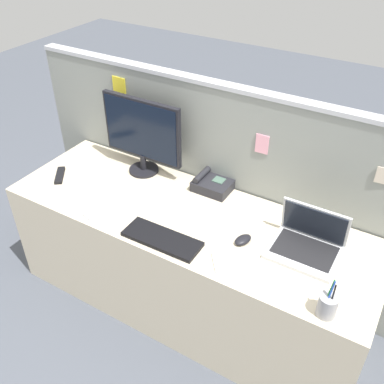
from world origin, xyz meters
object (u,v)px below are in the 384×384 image
keyboard_main (162,239)px  desktop_monitor (142,133)px  tv_remote (60,175)px  laptop (308,241)px  desk_phone (212,184)px  pen_cup (327,306)px  cell_phone_silver_slab (97,213)px  computer_mouse_right_hand (243,240)px  cell_phone_white_slab (220,261)px

keyboard_main → desktop_monitor: bearing=132.5°
tv_remote → laptop: bearing=-31.5°
laptop → desk_phone: 0.67m
pen_cup → cell_phone_silver_slab: size_ratio=1.43×
desktop_monitor → laptop: 1.13m
desk_phone → laptop: bearing=-17.9°
laptop → cell_phone_silver_slab: (-1.07, -0.31, -0.05)m
tv_remote → computer_mouse_right_hand: bearing=-35.6°
desktop_monitor → computer_mouse_right_hand: desktop_monitor is taller
tv_remote → desk_phone: bearing=-14.5°
desk_phone → pen_cup: bearing=-33.2°
pen_cup → tv_remote: size_ratio=1.12×
laptop → keyboard_main: laptop is taller
laptop → tv_remote: 1.51m
keyboard_main → cell_phone_white_slab: (0.32, 0.02, -0.01)m
keyboard_main → cell_phone_silver_slab: size_ratio=3.06×
desk_phone → keyboard_main: size_ratio=0.53×
desk_phone → computer_mouse_right_hand: desk_phone is taller
computer_mouse_right_hand → desktop_monitor: bearing=179.4°
desktop_monitor → laptop: desktop_monitor is taller
desktop_monitor → pen_cup: desktop_monitor is taller
computer_mouse_right_hand → pen_cup: size_ratio=0.53×
laptop → computer_mouse_right_hand: size_ratio=3.30×
desk_phone → pen_cup: pen_cup is taller
keyboard_main → cell_phone_silver_slab: (-0.43, 0.00, -0.01)m
laptop → keyboard_main: size_ratio=0.81×
pen_cup → cell_phone_white_slab: pen_cup is taller
computer_mouse_right_hand → tv_remote: size_ratio=0.59×
keyboard_main → pen_cup: size_ratio=2.13×
laptop → tv_remote: bearing=-174.2°
pen_cup → cell_phone_silver_slab: pen_cup is taller
desktop_monitor → keyboard_main: 0.71m
cell_phone_silver_slab → tv_remote: 0.46m
computer_mouse_right_hand → keyboard_main: bearing=-131.9°
desktop_monitor → pen_cup: size_ratio=2.76×
pen_cup → tv_remote: 1.71m
desktop_monitor → laptop: (1.10, -0.17, -0.21)m
keyboard_main → cell_phone_silver_slab: 0.43m
computer_mouse_right_hand → cell_phone_silver_slab: (-0.78, -0.20, -0.01)m
cell_phone_white_slab → tv_remote: 1.19m
cell_phone_white_slab → computer_mouse_right_hand: bearing=42.6°
desktop_monitor → cell_phone_white_slab: 0.94m
keyboard_main → tv_remote: keyboard_main is taller
laptop → desk_phone: (-0.64, 0.21, -0.02)m
laptop → cell_phone_silver_slab: size_ratio=2.49×
laptop → cell_phone_white_slab: size_ratio=2.31×
computer_mouse_right_hand → cell_phone_silver_slab: computer_mouse_right_hand is taller
cell_phone_silver_slab → laptop: bearing=31.9°
desktop_monitor → cell_phone_white_slab: desktop_monitor is taller
laptop → cell_phone_silver_slab: laptop is taller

